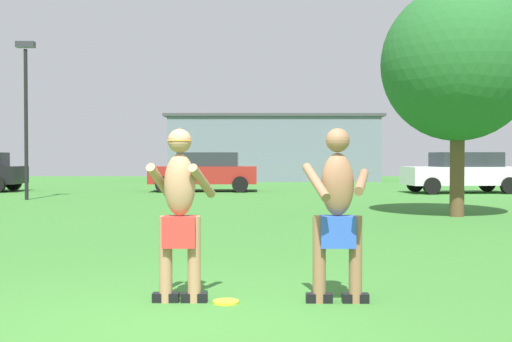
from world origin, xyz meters
The scene contains 9 objects.
ground_plane centered at (0.00, 0.00, 0.00)m, with size 80.00×80.00×0.00m, color #38752D.
player_with_cap centered at (-0.04, 0.74, 0.94)m, with size 0.65×0.56×1.71m.
player_in_blue centered at (1.51, 0.70, 0.90)m, with size 0.68×0.59×1.71m.
frisbee centered at (0.42, 0.69, 0.01)m, with size 0.26×0.26×0.03m, color yellow.
car_red_near_post centered at (-1.37, 20.49, 0.82)m, with size 4.31×2.04×1.58m.
car_white_far_end centered at (8.72, 19.34, 0.82)m, with size 4.46×2.38×1.58m.
lamp_post centered at (-6.81, 15.45, 3.21)m, with size 0.60×0.24×5.17m.
outbuilding_behind_lot centered at (1.72, 32.31, 1.90)m, with size 12.22×5.73×3.78m.
tree_near_building centered at (5.48, 9.65, 3.61)m, with size 3.60×3.60×5.46m.
Camera 1 is at (0.71, -5.55, 1.44)m, focal length 45.05 mm.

